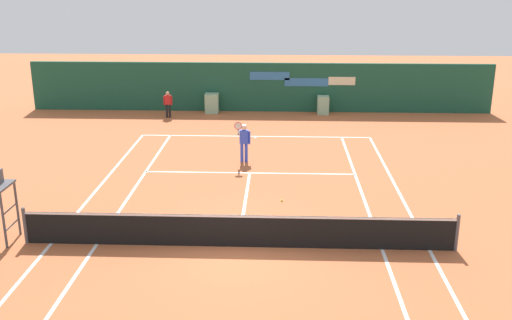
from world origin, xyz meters
TOP-DOWN VIEW (x-y plane):
  - ground_plane at (-0.00, 0.58)m, footprint 80.00×80.00m
  - tennis_net at (0.00, 0.00)m, footprint 12.10×0.10m
  - sponsor_back_wall at (0.01, 16.97)m, footprint 25.00×1.02m
  - player_on_baseline at (-0.30, 7.76)m, footprint 0.60×0.66m
  - ball_kid_centre_post at (-4.73, 15.29)m, footprint 0.46×0.20m
  - tennis_ball_near_service_line at (1.22, 3.49)m, footprint 0.07×0.07m

SIDE VIEW (x-z plane):
  - ground_plane at x=0.00m, z-range 0.00..0.01m
  - tennis_ball_near_service_line at x=1.22m, z-range 0.00..0.07m
  - tennis_net at x=0.00m, z-range -0.02..1.05m
  - ball_kid_centre_post at x=-4.73m, z-range 0.10..1.48m
  - player_on_baseline at x=-0.30m, z-range 0.04..1.83m
  - sponsor_back_wall at x=0.01m, z-range -0.04..2.61m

